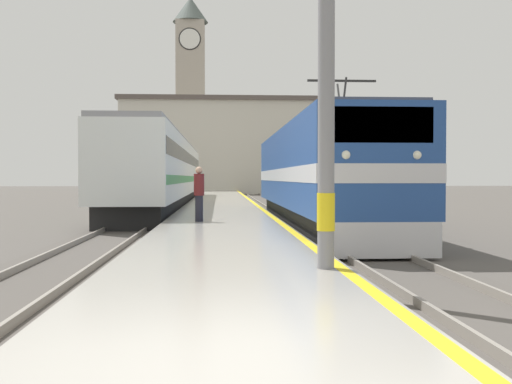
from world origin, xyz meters
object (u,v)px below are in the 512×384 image
Objects in this scene: locomotive_train at (317,176)px; passenger_train at (165,172)px; clock_tower at (191,89)px; person_on_platform at (199,192)px.

passenger_train is (-6.86, 14.36, 0.29)m from locomotive_train.
clock_tower is (-7.61, 61.82, 12.31)m from locomotive_train.
clock_tower is (-3.36, 63.87, 12.84)m from person_on_platform.
locomotive_train is at bearing 25.79° from person_on_platform.
passenger_train reaches higher than person_on_platform.
person_on_platform is 65.24m from clock_tower.
person_on_platform is (-4.25, -2.06, -0.53)m from locomotive_train.
person_on_platform is at bearing -86.99° from clock_tower.
passenger_train is at bearing 115.54° from locomotive_train.
locomotive_train is 9.78× the size of person_on_platform.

